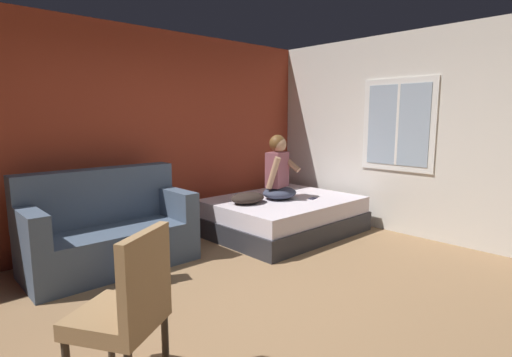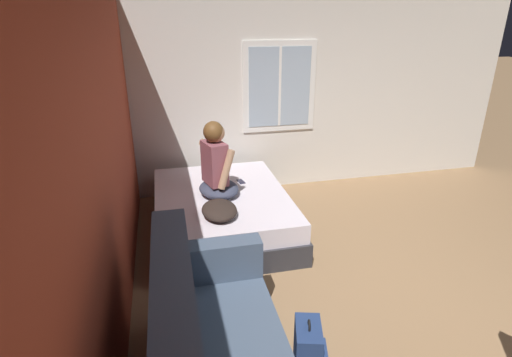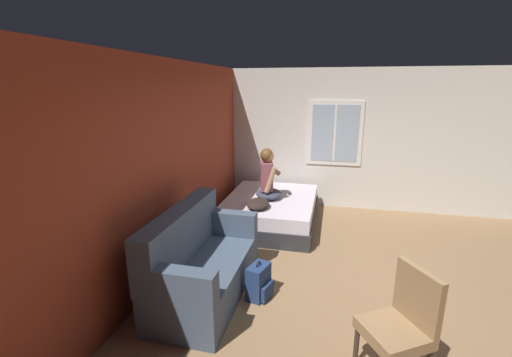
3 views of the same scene
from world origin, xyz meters
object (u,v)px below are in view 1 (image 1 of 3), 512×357
Objects in this scene: bed at (283,215)px; backpack at (148,263)px; couch at (108,231)px; person_seated at (278,173)px; cell_phone at (313,198)px; side_chair at (127,307)px; throw_pillow at (248,198)px.

bed is 2.23m from backpack.
couch is 1.95× the size of person_seated.
cell_phone reaches higher than bed.
cell_phone is (2.49, -0.01, 0.29)m from backpack.
person_seated is (-0.05, 0.04, 0.60)m from bed.
couch reaches higher than cell_phone.
side_chair is 1.12× the size of person_seated.
bed is 4.18× the size of throw_pillow.
backpack is (0.09, -0.68, -0.20)m from couch.
bed is at bearing -41.14° from person_seated.
bed is 0.60m from person_seated.
cell_phone is at bearing -14.89° from couch.
person_seated is 6.08× the size of cell_phone.
side_chair reaches higher than backpack.
person_seated reaches higher than couch.
person_seated is (2.99, 1.69, 0.30)m from side_chair.
couch is at bearing 170.44° from throw_pillow.
person_seated is (2.25, -0.35, 0.44)m from couch.
backpack is at bearing -172.65° from bed.
bed is at bearing -147.47° from cell_phone.
side_chair reaches higher than throw_pillow.
throw_pillow is at bearing -9.56° from couch.
backpack is at bearing -82.23° from couch.
side_chair is at bearing -79.29° from cell_phone.
bed is 1.17× the size of couch.
couch is 11.86× the size of cell_phone.
throw_pillow reaches higher than backpack.
side_chair is at bearing -144.83° from throw_pillow.
couch is at bearing 171.21° from person_seated.
bed is at bearing -10.04° from throw_pillow.
couch is 1.74× the size of side_chair.
person_seated is 0.59m from throw_pillow.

